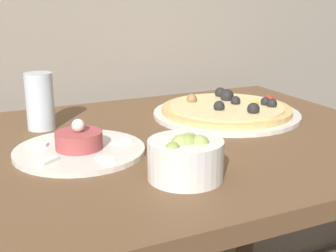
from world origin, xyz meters
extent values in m
cube|color=brown|center=(0.00, 0.38, 0.76)|extent=(1.14, 0.76, 0.03)
cylinder|color=brown|center=(0.51, 0.70, 0.37)|extent=(0.06, 0.06, 0.75)
cylinder|color=silver|center=(0.28, 0.48, 0.79)|extent=(0.36, 0.36, 0.01)
cylinder|color=#DBB26B|center=(0.28, 0.48, 0.80)|extent=(0.32, 0.32, 0.01)
cylinder|color=beige|center=(0.28, 0.48, 0.81)|extent=(0.28, 0.28, 0.00)
sphere|color=black|center=(0.31, 0.49, 0.82)|extent=(0.02, 0.02, 0.02)
sphere|color=gold|center=(0.33, 0.44, 0.81)|extent=(0.02, 0.02, 0.02)
sphere|color=#B22D23|center=(0.38, 0.45, 0.82)|extent=(0.03, 0.03, 0.03)
sphere|color=black|center=(0.31, 0.53, 0.82)|extent=(0.04, 0.04, 0.04)
sphere|color=black|center=(0.24, 0.46, 0.82)|extent=(0.03, 0.03, 0.03)
sphere|color=black|center=(0.37, 0.45, 0.82)|extent=(0.02, 0.02, 0.02)
sphere|color=#997047|center=(0.22, 0.56, 0.82)|extent=(0.03, 0.03, 0.03)
sphere|color=black|center=(0.37, 0.43, 0.82)|extent=(0.03, 0.03, 0.03)
sphere|color=black|center=(0.32, 0.58, 0.82)|extent=(0.03, 0.03, 0.03)
sphere|color=black|center=(0.30, 0.40, 0.82)|extent=(0.03, 0.03, 0.03)
cylinder|color=silver|center=(-0.13, 0.37, 0.79)|extent=(0.25, 0.25, 0.01)
cylinder|color=#A84747|center=(-0.13, 0.37, 0.81)|extent=(0.09, 0.09, 0.03)
sphere|color=silver|center=(-0.13, 0.37, 0.84)|extent=(0.03, 0.03, 0.03)
cube|color=white|center=(-0.04, 0.37, 0.79)|extent=(0.04, 0.02, 0.01)
cube|color=white|center=(-0.10, 0.45, 0.79)|extent=(0.03, 0.04, 0.01)
cube|color=white|center=(-0.20, 0.42, 0.79)|extent=(0.04, 0.04, 0.01)
cube|color=white|center=(-0.20, 0.32, 0.79)|extent=(0.04, 0.04, 0.01)
cube|color=white|center=(-0.10, 0.29, 0.79)|extent=(0.03, 0.04, 0.01)
cylinder|color=white|center=(0.00, 0.17, 0.81)|extent=(0.13, 0.13, 0.07)
sphere|color=#A3B25B|center=(-0.01, 0.17, 0.84)|extent=(0.03, 0.03, 0.03)
sphere|color=#A3B25B|center=(0.01, 0.18, 0.84)|extent=(0.03, 0.03, 0.03)
sphere|color=#8EA34C|center=(0.00, 0.16, 0.84)|extent=(0.04, 0.04, 0.04)
sphere|color=#A3B25B|center=(0.02, 0.16, 0.84)|extent=(0.03, 0.03, 0.03)
sphere|color=#8EA34C|center=(-0.03, 0.15, 0.84)|extent=(0.03, 0.03, 0.03)
cylinder|color=silver|center=(-0.16, 0.57, 0.84)|extent=(0.06, 0.06, 0.13)
camera|label=1|loc=(-0.34, -0.47, 1.09)|focal=50.00mm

